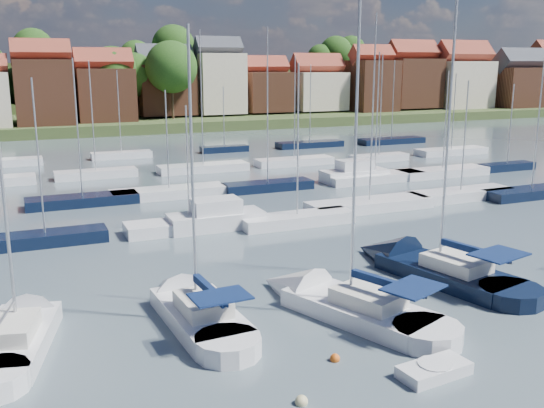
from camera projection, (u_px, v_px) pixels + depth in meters
name	position (u px, v px, depth m)	size (l,w,h in m)	color
ground	(206.00, 178.00, 64.60)	(260.00, 260.00, 0.00)	#415058
sailboat_left	(191.00, 308.00, 29.18)	(3.50, 10.93, 14.69)	silver
sailboat_centre	(336.00, 303.00, 29.81)	(7.16, 12.05, 15.93)	silver
sailboat_navy	(424.00, 267.00, 35.10)	(6.11, 12.94, 17.29)	black
sailboat_far	(22.00, 332.00, 26.65)	(5.06, 10.54, 13.57)	silver
tender	(434.00, 370.00, 23.51)	(3.01, 1.63, 0.62)	silver
buoy_b	(301.00, 404.00, 21.61)	(0.47, 0.47, 0.47)	beige
buoy_c	(335.00, 361.00, 24.76)	(0.41, 0.41, 0.41)	#D85914
buoy_e	(404.00, 271.00, 35.52)	(0.52, 0.52, 0.52)	#D85914
marina_field	(239.00, 180.00, 60.88)	(79.62, 41.41, 15.93)	silver
far_shore_town	(104.00, 94.00, 147.55)	(212.46, 90.00, 22.27)	#3E4A25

